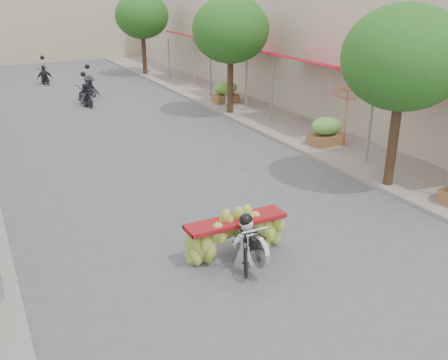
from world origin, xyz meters
TOP-DOWN VIEW (x-y plane):
  - ground at (0.00, 0.00)m, footprint 120.00×120.00m
  - sidewalk_right at (7.00, 15.00)m, footprint 4.00×60.00m
  - shophouse_row_right at (11.99, 14.00)m, footprint 9.77×40.00m
  - far_building at (0.00, 38.00)m, footprint 20.00×6.00m
  - street_tree_near at (5.40, 4.00)m, footprint 3.40×3.40m
  - street_tree_mid at (5.40, 14.00)m, footprint 3.40×3.40m
  - street_tree_far at (5.40, 26.00)m, footprint 3.40×3.40m
  - produce_crate_mid at (6.20, 8.00)m, footprint 1.20×0.88m
  - produce_crate_far at (6.20, 16.00)m, footprint 1.20×0.88m
  - banana_motorbike at (-0.56, 2.29)m, footprint 2.28×1.87m
  - market_umbrella at (5.82, 6.54)m, footprint 2.69×2.69m
  - pedestrian at (6.23, 15.75)m, footprint 0.96×0.96m
  - bg_motorbike_a at (-0.13, 18.87)m, footprint 0.87×1.82m
  - bg_motorbike_b at (0.60, 21.20)m, footprint 1.15×1.67m
  - bg_motorbike_c at (-0.97, 25.92)m, footprint 1.02×1.67m

SIDE VIEW (x-z plane):
  - ground at x=0.00m, z-range 0.00..0.00m
  - sidewalk_right at x=7.00m, z-range 0.00..0.12m
  - banana_motorbike at x=-0.56m, z-range -0.34..1.72m
  - produce_crate_mid at x=6.20m, z-range 0.13..1.29m
  - produce_crate_far at x=6.20m, z-range 0.13..1.29m
  - bg_motorbike_a at x=-0.13m, z-range -0.25..1.70m
  - bg_motorbike_c at x=-0.97m, z-range -0.18..1.77m
  - bg_motorbike_b at x=0.60m, z-range -0.12..1.83m
  - pedestrian at x=6.23m, z-range 0.12..1.85m
  - market_umbrella at x=5.82m, z-range 1.60..3.49m
  - shophouse_row_right at x=11.99m, z-range 0.00..6.00m
  - far_building at x=0.00m, z-range 0.00..7.00m
  - street_tree_near at x=5.40m, z-range 1.16..6.41m
  - street_tree_mid at x=5.40m, z-range 1.16..6.41m
  - street_tree_far at x=5.40m, z-range 1.16..6.41m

